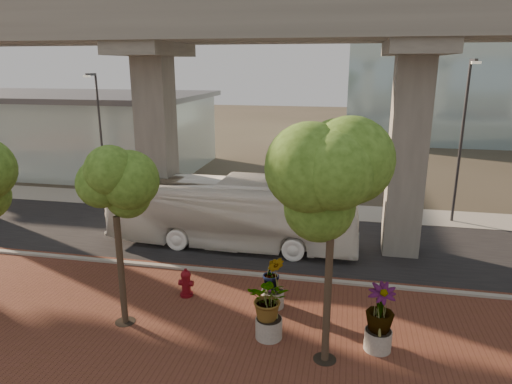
# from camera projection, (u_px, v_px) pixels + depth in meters

# --- Properties ---
(ground) EXTENTS (160.00, 160.00, 0.00)m
(ground) POSITION_uv_depth(u_px,v_px,m) (267.00, 258.00, 21.03)
(ground) COLOR #373428
(ground) RESTS_ON ground
(brick_plaza) EXTENTS (70.00, 13.00, 0.06)m
(brick_plaza) POSITION_uv_depth(u_px,v_px,m) (219.00, 365.00, 13.48)
(brick_plaza) COLOR brown
(brick_plaza) RESTS_ON ground
(asphalt_road) EXTENTS (90.00, 8.00, 0.04)m
(asphalt_road) POSITION_uv_depth(u_px,v_px,m) (274.00, 242.00, 22.91)
(asphalt_road) COLOR black
(asphalt_road) RESTS_ON ground
(curb_strip) EXTENTS (70.00, 0.25, 0.16)m
(curb_strip) POSITION_uv_depth(u_px,v_px,m) (259.00, 275.00, 19.12)
(curb_strip) COLOR #9D9B92
(curb_strip) RESTS_ON ground
(far_sidewalk) EXTENTS (90.00, 3.00, 0.06)m
(far_sidewalk) POSITION_uv_depth(u_px,v_px,m) (289.00, 209.00, 28.10)
(far_sidewalk) COLOR #9D9B92
(far_sidewalk) RESTS_ON ground
(transit_viaduct) EXTENTS (72.00, 5.60, 12.40)m
(transit_viaduct) POSITION_uv_depth(u_px,v_px,m) (276.00, 94.00, 20.96)
(transit_viaduct) COLOR gray
(transit_viaduct) RESTS_ON ground
(station_pavilion) EXTENTS (23.00, 13.00, 6.30)m
(station_pavilion) POSITION_uv_depth(u_px,v_px,m) (72.00, 130.00, 39.13)
(station_pavilion) COLOR silver
(station_pavilion) RESTS_ON ground
(transit_bus) EXTENTS (12.25, 3.16, 3.40)m
(transit_bus) POSITION_uv_depth(u_px,v_px,m) (232.00, 212.00, 22.09)
(transit_bus) COLOR white
(transit_bus) RESTS_ON ground
(fire_hydrant) EXTENTS (0.56, 0.50, 1.11)m
(fire_hydrant) POSITION_uv_depth(u_px,v_px,m) (186.00, 283.00, 17.35)
(fire_hydrant) COLOR maroon
(fire_hydrant) RESTS_ON ground
(planter_front) EXTENTS (1.93, 1.93, 2.12)m
(planter_front) POSITION_uv_depth(u_px,v_px,m) (269.00, 301.00, 14.48)
(planter_front) COLOR gray
(planter_front) RESTS_ON ground
(planter_right) EXTENTS (2.05, 2.05, 2.19)m
(planter_right) POSITION_uv_depth(u_px,v_px,m) (380.00, 311.00, 13.84)
(planter_right) COLOR gray
(planter_right) RESTS_ON ground
(planter_left) EXTENTS (1.82, 1.82, 2.00)m
(planter_left) POSITION_uv_depth(u_px,v_px,m) (273.00, 276.00, 16.40)
(planter_left) COLOR gray
(planter_left) RESTS_ON ground
(street_tree_near_west) EXTENTS (3.01, 3.01, 6.09)m
(street_tree_near_west) POSITION_uv_depth(u_px,v_px,m) (114.00, 191.00, 14.45)
(street_tree_near_west) COLOR #4E3B2C
(street_tree_near_west) RESTS_ON ground
(street_tree_near_east) EXTENTS (4.05, 4.05, 7.09)m
(street_tree_near_east) POSITION_uv_depth(u_px,v_px,m) (332.00, 192.00, 12.30)
(street_tree_near_east) COLOR #4E3B2C
(street_tree_near_east) RESTS_ON ground
(streetlamp_west) EXTENTS (0.40, 1.17, 8.06)m
(streetlamp_west) POSITION_uv_depth(u_px,v_px,m) (99.00, 128.00, 29.11)
(streetlamp_west) COLOR #2D2D32
(streetlamp_west) RESTS_ON ground
(streetlamp_east) EXTENTS (0.44, 1.28, 8.86)m
(streetlamp_east) POSITION_uv_depth(u_px,v_px,m) (463.00, 131.00, 24.42)
(streetlamp_east) COLOR #2A2A2F
(streetlamp_east) RESTS_ON ground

